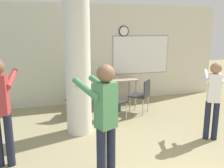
% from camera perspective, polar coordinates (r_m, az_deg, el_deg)
% --- Properties ---
extents(wall_back, '(8.00, 0.15, 2.80)m').
position_cam_1_polar(wall_back, '(7.21, -4.41, 6.76)').
color(wall_back, beige).
rests_on(wall_back, ground_plane).
extents(support_pillar, '(0.51, 0.51, 2.80)m').
position_cam_1_polar(support_pillar, '(5.04, -7.83, 4.06)').
color(support_pillar, silver).
rests_on(support_pillar, ground_plane).
extents(folding_table, '(1.51, 0.64, 0.75)m').
position_cam_1_polar(folding_table, '(6.96, -0.55, 0.63)').
color(folding_table, tan).
rests_on(folding_table, ground_plane).
extents(bottle_on_table, '(0.06, 0.06, 0.26)m').
position_cam_1_polar(bottle_on_table, '(6.89, -1.03, 1.84)').
color(bottle_on_table, black).
rests_on(bottle_on_table, folding_table).
extents(waste_bin, '(0.32, 0.32, 0.37)m').
position_cam_1_polar(waste_bin, '(6.55, 0.72, -4.70)').
color(waste_bin, '#38383D').
rests_on(waste_bin, ground_plane).
extents(chair_table_left, '(0.58, 0.58, 0.87)m').
position_cam_1_polar(chair_table_left, '(6.17, -8.26, -2.78)').
color(chair_table_left, '#2D2D33').
rests_on(chair_table_left, ground_plane).
extents(chair_table_right, '(0.62, 0.62, 0.87)m').
position_cam_1_polar(chair_table_right, '(6.39, 6.85, -2.21)').
color(chair_table_right, '#2D2D33').
rests_on(chair_table_right, ground_plane).
extents(chair_table_front, '(0.55, 0.55, 0.87)m').
position_cam_1_polar(chair_table_front, '(5.96, 0.51, -3.22)').
color(chair_table_front, '#2D2D33').
rests_on(chair_table_front, ground_plane).
extents(person_watching_back, '(0.45, 0.66, 1.71)m').
position_cam_1_polar(person_watching_back, '(4.17, -24.12, -4.38)').
color(person_watching_back, '#1E2338').
rests_on(person_watching_back, ground_plane).
extents(person_playing_side, '(0.52, 0.64, 1.52)m').
position_cam_1_polar(person_playing_side, '(5.15, 22.14, -2.33)').
color(person_playing_side, '#1E2338').
rests_on(person_playing_side, ground_plane).
extents(person_playing_front, '(0.55, 0.69, 1.71)m').
position_cam_1_polar(person_playing_front, '(3.32, -1.70, -7.50)').
color(person_playing_front, '#1E2338').
rests_on(person_playing_front, ground_plane).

